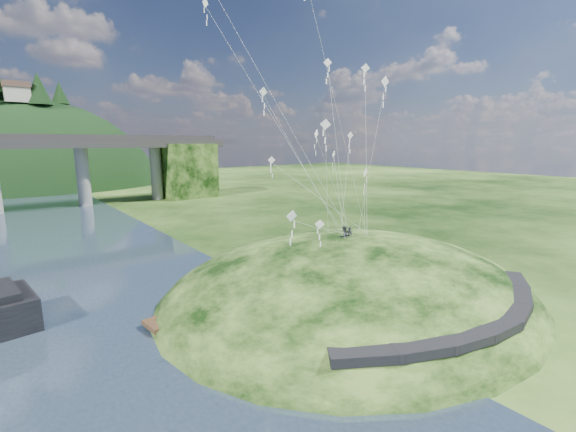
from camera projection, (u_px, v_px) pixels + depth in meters
ground at (295, 326)px, 28.74m from camera, size 320.00×320.00×0.00m
grass_hill at (349, 308)px, 35.40m from camera, size 36.00×32.00×13.00m
footpath at (476, 319)px, 25.30m from camera, size 22.29×5.84×0.83m
wooden_dock at (228, 300)px, 32.38m from camera, size 14.21×3.72×1.00m
kite_flyers at (345, 226)px, 35.31m from camera, size 1.62×0.80×1.95m
kite_swarm at (322, 116)px, 33.99m from camera, size 20.49×15.18×20.28m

